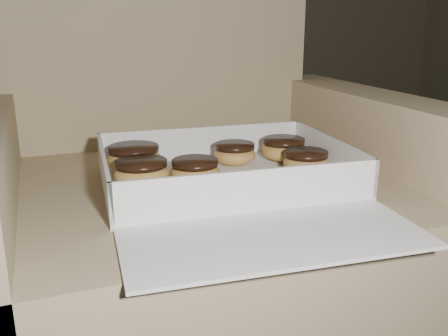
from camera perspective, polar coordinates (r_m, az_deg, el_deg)
name	(u,v)px	position (r m, az deg, el deg)	size (l,w,h in m)	color
armchair	(195,225)	(0.99, -3.35, -6.56)	(0.84, 0.71, 0.88)	#8A7958
bakery_box	(233,183)	(0.82, 1.06, -1.78)	(0.44, 0.50, 0.07)	white
donut_a	(134,158)	(0.91, -10.25, 1.15)	(0.10, 0.10, 0.05)	#CD9347
donut_b	(306,161)	(0.89, 9.37, 0.74)	(0.08, 0.08, 0.04)	#CD9347
donut_c	(195,171)	(0.83, -3.31, -0.33)	(0.08, 0.08, 0.04)	#CD9347
donut_d	(284,148)	(0.97, 6.83, 2.23)	(0.09, 0.09, 0.04)	#CD9347
donut_e	(142,173)	(0.82, -9.39, -0.52)	(0.09, 0.09, 0.05)	#CD9347
donut_f	(235,153)	(0.94, 1.22, 1.72)	(0.08, 0.08, 0.04)	#CD9347
crumb_a	(200,204)	(0.74, -2.76, -4.15)	(0.01, 0.01, 0.00)	black
crumb_b	(264,199)	(0.76, 4.58, -3.50)	(0.01, 0.01, 0.00)	black
crumb_c	(336,195)	(0.80, 12.66, -3.00)	(0.01, 0.01, 0.00)	black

